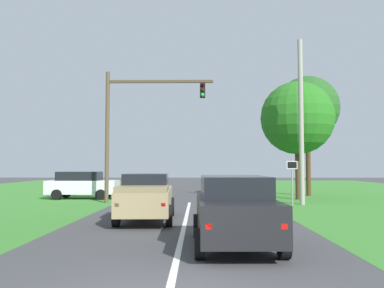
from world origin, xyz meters
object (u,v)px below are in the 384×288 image
object	(u,v)px
extra_tree_1	(297,118)
crossing_suv_far	(82,185)
traffic_light	(134,117)
pickup_truck_lead	(146,197)
keep_moving_sign	(292,176)
oak_tree_right	(307,108)
utility_pole_right	(301,121)
red_suv_near	(235,209)

from	to	relation	value
extra_tree_1	crossing_suv_far	bearing A→B (deg)	178.65
traffic_light	extra_tree_1	bearing A→B (deg)	14.28
pickup_truck_lead	traffic_light	world-z (taller)	traffic_light
traffic_light	keep_moving_sign	world-z (taller)	traffic_light
pickup_truck_lead	oak_tree_right	bearing A→B (deg)	52.99
traffic_light	utility_pole_right	xyz separation A→B (m)	(9.85, -0.86, -0.36)
traffic_light	oak_tree_right	distance (m)	13.60
red_suv_near	utility_pole_right	bearing A→B (deg)	67.18
traffic_light	keep_moving_sign	xyz separation A→B (m)	(9.18, -1.30, -3.48)
utility_pole_right	traffic_light	bearing A→B (deg)	174.99
pickup_truck_lead	extra_tree_1	size ratio (longest dim) A/B	0.67
red_suv_near	pickup_truck_lead	xyz separation A→B (m)	(-3.07, 4.96, -0.03)
red_suv_near	oak_tree_right	xyz separation A→B (m)	(7.26, 18.67, 5.57)
pickup_truck_lead	utility_pole_right	size ratio (longest dim) A/B	0.55
crossing_suv_far	extra_tree_1	size ratio (longest dim) A/B	0.59
utility_pole_right	oak_tree_right	bearing A→B (deg)	71.52
traffic_light	crossing_suv_far	world-z (taller)	traffic_light
pickup_truck_lead	oak_tree_right	xyz separation A→B (m)	(10.33, 13.70, 5.61)
red_suv_near	keep_moving_sign	distance (m)	12.20
oak_tree_right	extra_tree_1	size ratio (longest dim) A/B	1.14
red_suv_near	oak_tree_right	bearing A→B (deg)	68.75
oak_tree_right	utility_pole_right	bearing A→B (deg)	-108.48
pickup_truck_lead	oak_tree_right	distance (m)	18.05
red_suv_near	extra_tree_1	distance (m)	16.96
oak_tree_right	crossing_suv_far	xyz separation A→B (m)	(-16.10, -2.95, -5.63)
traffic_light	extra_tree_1	xyz separation A→B (m)	(10.53, 2.68, 0.26)
traffic_light	utility_pole_right	size ratio (longest dim) A/B	0.83
red_suv_near	traffic_light	world-z (taller)	traffic_light
pickup_truck_lead	keep_moving_sign	distance (m)	9.81
red_suv_near	oak_tree_right	world-z (taller)	oak_tree_right
keep_moving_sign	extra_tree_1	world-z (taller)	extra_tree_1
crossing_suv_far	oak_tree_right	bearing A→B (deg)	10.39
red_suv_near	utility_pole_right	size ratio (longest dim) A/B	0.47
red_suv_near	crossing_suv_far	bearing A→B (deg)	119.37
traffic_light	keep_moving_sign	bearing A→B (deg)	-8.04
keep_moving_sign	crossing_suv_far	distance (m)	13.86
crossing_suv_far	keep_moving_sign	bearing A→B (deg)	-18.18
keep_moving_sign	utility_pole_right	distance (m)	3.23
pickup_truck_lead	utility_pole_right	world-z (taller)	utility_pole_right
pickup_truck_lead	crossing_suv_far	size ratio (longest dim) A/B	1.13
pickup_truck_lead	crossing_suv_far	xyz separation A→B (m)	(-5.78, 10.75, -0.02)
oak_tree_right	crossing_suv_far	world-z (taller)	oak_tree_right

